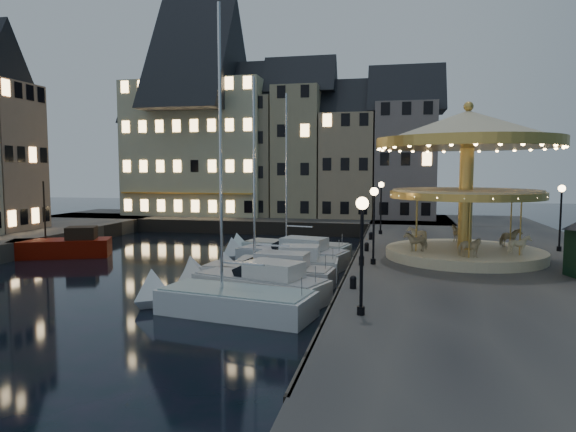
% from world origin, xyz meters
% --- Properties ---
extents(ground, '(160.00, 160.00, 0.00)m').
position_xyz_m(ground, '(0.00, 0.00, 0.00)').
color(ground, black).
rests_on(ground, ground).
extents(quay_east, '(16.00, 56.00, 1.30)m').
position_xyz_m(quay_east, '(14.00, 6.00, 0.65)').
color(quay_east, '#474442').
rests_on(quay_east, ground).
extents(quay_north, '(44.00, 12.00, 1.30)m').
position_xyz_m(quay_north, '(-8.00, 28.00, 0.65)').
color(quay_north, '#474442').
rests_on(quay_north, ground).
extents(quaywall_e, '(0.15, 44.00, 1.30)m').
position_xyz_m(quaywall_e, '(6.00, 6.00, 0.65)').
color(quaywall_e, '#47423A').
rests_on(quaywall_e, ground).
extents(quaywall_n, '(48.00, 0.15, 1.30)m').
position_xyz_m(quaywall_n, '(-6.00, 22.00, 0.65)').
color(quaywall_n, '#47423A').
rests_on(quaywall_n, ground).
extents(streetlamp_a, '(0.44, 0.44, 4.17)m').
position_xyz_m(streetlamp_a, '(7.20, -9.00, 4.02)').
color(streetlamp_a, black).
rests_on(streetlamp_a, quay_east).
extents(streetlamp_b, '(0.44, 0.44, 4.17)m').
position_xyz_m(streetlamp_b, '(7.20, 1.00, 4.02)').
color(streetlamp_b, black).
rests_on(streetlamp_b, quay_east).
extents(streetlamp_c, '(0.44, 0.44, 4.17)m').
position_xyz_m(streetlamp_c, '(7.20, 14.50, 4.02)').
color(streetlamp_c, black).
rests_on(streetlamp_c, quay_east).
extents(streetlamp_d, '(0.44, 0.44, 4.17)m').
position_xyz_m(streetlamp_d, '(18.50, 8.00, 4.02)').
color(streetlamp_d, black).
rests_on(streetlamp_d, quay_east).
extents(bollard_a, '(0.30, 0.30, 0.57)m').
position_xyz_m(bollard_a, '(6.60, -5.00, 1.60)').
color(bollard_a, black).
rests_on(bollard_a, quay_east).
extents(bollard_b, '(0.30, 0.30, 0.57)m').
position_xyz_m(bollard_b, '(6.60, 0.50, 1.60)').
color(bollard_b, black).
rests_on(bollard_b, quay_east).
extents(bollard_c, '(0.30, 0.30, 0.57)m').
position_xyz_m(bollard_c, '(6.60, 5.50, 1.60)').
color(bollard_c, black).
rests_on(bollard_c, quay_east).
extents(bollard_d, '(0.30, 0.30, 0.57)m').
position_xyz_m(bollard_d, '(6.60, 11.00, 1.60)').
color(bollard_d, black).
rests_on(bollard_d, quay_east).
extents(townhouse_na, '(5.50, 8.00, 12.80)m').
position_xyz_m(townhouse_na, '(-19.50, 30.00, 7.78)').
color(townhouse_na, gray).
rests_on(townhouse_na, quay_north).
extents(townhouse_nb, '(6.16, 8.00, 13.80)m').
position_xyz_m(townhouse_nb, '(-14.05, 30.00, 8.28)').
color(townhouse_nb, gray).
rests_on(townhouse_nb, quay_north).
extents(townhouse_nc, '(6.82, 8.00, 14.80)m').
position_xyz_m(townhouse_nc, '(-8.00, 30.00, 8.78)').
color(townhouse_nc, gray).
rests_on(townhouse_nc, quay_north).
extents(townhouse_nd, '(5.50, 8.00, 15.80)m').
position_xyz_m(townhouse_nd, '(-2.25, 30.00, 9.28)').
color(townhouse_nd, gray).
rests_on(townhouse_nd, quay_north).
extents(townhouse_ne, '(6.16, 8.00, 12.80)m').
position_xyz_m(townhouse_ne, '(3.20, 30.00, 7.78)').
color(townhouse_ne, gray).
rests_on(townhouse_ne, quay_north).
extents(townhouse_nf, '(6.82, 8.00, 13.80)m').
position_xyz_m(townhouse_nf, '(9.25, 30.00, 8.28)').
color(townhouse_nf, slate).
rests_on(townhouse_nf, quay_north).
extents(hotel_corner, '(17.60, 9.00, 16.80)m').
position_xyz_m(hotel_corner, '(-14.00, 30.00, 9.78)').
color(hotel_corner, beige).
rests_on(hotel_corner, quay_north).
extents(motorboat_a, '(8.06, 3.94, 13.36)m').
position_xyz_m(motorboat_a, '(0.95, -5.56, 0.54)').
color(motorboat_a, silver).
rests_on(motorboat_a, ground).
extents(motorboat_b, '(7.97, 4.72, 2.15)m').
position_xyz_m(motorboat_b, '(1.41, -2.46, 0.64)').
color(motorboat_b, silver).
rests_on(motorboat_b, ground).
extents(motorboat_c, '(8.37, 2.80, 11.06)m').
position_xyz_m(motorboat_c, '(1.10, 0.02, 0.68)').
color(motorboat_c, silver).
rests_on(motorboat_c, ground).
extents(motorboat_d, '(7.06, 2.76, 2.15)m').
position_xyz_m(motorboat_d, '(1.70, 2.51, 0.64)').
color(motorboat_d, silver).
rests_on(motorboat_d, ground).
extents(motorboat_e, '(8.50, 4.28, 2.15)m').
position_xyz_m(motorboat_e, '(1.23, 6.47, 0.64)').
color(motorboat_e, silver).
rests_on(motorboat_e, ground).
extents(motorboat_f, '(8.91, 3.94, 11.80)m').
position_xyz_m(motorboat_f, '(0.71, 9.65, 0.53)').
color(motorboat_f, silver).
rests_on(motorboat_f, ground).
extents(red_fishing_boat, '(7.34, 4.86, 5.78)m').
position_xyz_m(red_fishing_boat, '(-15.65, 6.37, 0.69)').
color(red_fishing_boat, '#670A00').
rests_on(red_fishing_boat, ground).
extents(carousel, '(10.23, 10.23, 8.95)m').
position_xyz_m(carousel, '(12.28, 3.94, 7.20)').
color(carousel, beige).
rests_on(carousel, quay_east).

